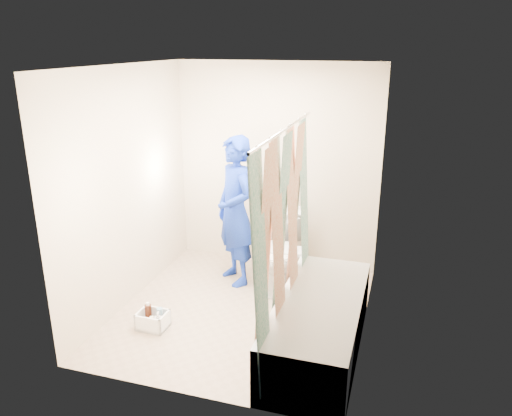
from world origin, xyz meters
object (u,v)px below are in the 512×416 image
(toilet, at_px, (280,252))
(cleaning_caddy, at_px, (154,321))
(bathtub, at_px, (319,324))
(plumber, at_px, (235,211))

(toilet, xyz_separation_m, cleaning_caddy, (-0.93, -1.20, -0.33))
(cleaning_caddy, bearing_deg, toilet, 53.08)
(bathtub, bearing_deg, plumber, 136.55)
(bathtub, distance_m, cleaning_caddy, 1.57)
(bathtub, height_order, cleaning_caddy, bathtub)
(toilet, height_order, cleaning_caddy, toilet)
(bathtub, distance_m, plumber, 1.67)
(plumber, height_order, cleaning_caddy, plumber)
(cleaning_caddy, bearing_deg, plumber, 71.28)
(toilet, relative_size, plumber, 0.49)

